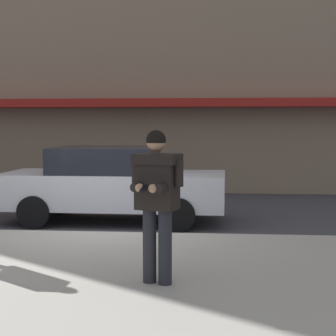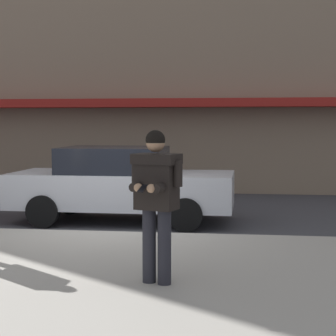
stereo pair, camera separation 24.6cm
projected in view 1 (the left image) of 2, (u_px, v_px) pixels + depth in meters
ground_plane at (98, 237)px, 10.00m from camera, size 80.00×80.00×0.00m
sidewalk at (127, 278)px, 7.08m from camera, size 32.00×5.30×0.14m
curb_paint_line at (153, 237)px, 9.96m from camera, size 28.00×0.12×0.01m
parked_sedan_mid at (112, 184)px, 11.45m from camera, size 4.53×1.99×1.54m
man_texting_on_phone at (157, 190)px, 6.52m from camera, size 0.62×0.64×1.81m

